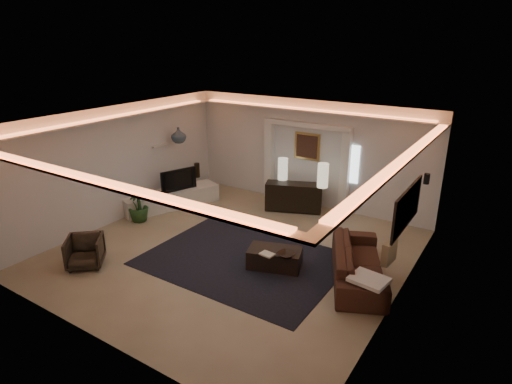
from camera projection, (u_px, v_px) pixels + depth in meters
The scene contains 33 objects.
floor at pixel (234, 251), 9.44m from camera, with size 7.00×7.00×0.00m, color tan.
ceiling at pixel (231, 120), 8.45m from camera, with size 7.00×7.00×0.00m, color white.
wall_back at pixel (307, 153), 11.71m from camera, with size 7.00×7.00×0.00m, color silver.
wall_front at pixel (90, 258), 6.18m from camera, with size 7.00×7.00×0.00m, color silver.
wall_left at pixel (119, 164), 10.72m from camera, with size 7.00×7.00×0.00m, color silver.
wall_right at pixel (402, 228), 7.16m from camera, with size 7.00×7.00×0.00m, color silver.
cove_soffit at pixel (231, 134), 8.54m from camera, with size 7.00×7.00×0.04m, color silver.
daylight_slit at pixel (354, 165), 11.04m from camera, with size 0.25×0.03×1.00m, color white.
area_rug at pixel (243, 260), 9.07m from camera, with size 4.00×3.00×0.01m, color black.
pilaster_left at pixel (269, 160), 12.33m from camera, with size 0.22×0.20×2.20m, color silver.
pilaster_right at pixel (345, 173), 11.16m from camera, with size 0.22×0.20×2.20m, color silver.
alcove_header at pixel (307, 125), 11.35m from camera, with size 2.52×0.20×0.12m, color silver.
painting_frame at pixel (307, 146), 11.61m from camera, with size 0.74×0.04×0.74m, color tan.
painting_canvas at pixel (307, 147), 11.59m from camera, with size 0.62×0.02×0.62m, color #4C2D1E.
art_panel_frame at pixel (407, 208), 7.33m from camera, with size 0.04×1.64×0.74m, color black.
art_panel_gold at pixel (406, 207), 7.34m from camera, with size 0.02×1.50×0.62m, color tan.
wall_sconce at pixel (427, 179), 8.88m from camera, with size 0.12×0.12×0.22m, color black.
wall_niche at pixel (160, 145), 11.73m from camera, with size 0.10×0.55×0.04m, color silver.
console at pixel (294, 197), 11.52m from camera, with size 1.50×0.47×0.75m, color black.
lamp_left at pixel (283, 168), 11.62m from camera, with size 0.27×0.27×0.60m, color beige.
lamp_right at pixel (323, 175), 11.02m from camera, with size 0.28×0.28×0.63m, color beige.
media_ledge at pixel (171, 199), 11.83m from camera, with size 0.67×2.66×0.50m, color beige.
tv at pixel (177, 180), 11.75m from camera, with size 0.14×1.05×0.60m, color black.
figurine at pixel (197, 172), 12.83m from camera, with size 0.16×0.16×0.43m, color black.
ginger_jar at pixel (179, 135), 11.85m from camera, with size 0.41×0.41×0.43m, color slate.
plant at pixel (138, 205), 10.86m from camera, with size 0.50×0.50×0.89m, color #22421A.
sofa at pixel (358, 263), 8.27m from camera, with size 0.92×2.35×0.69m, color brown.
throw_blanket at pixel (369, 280), 7.32m from camera, with size 0.61×0.50×0.07m, color white.
throw_pillow at pixel (389, 252), 8.25m from camera, with size 0.14×0.45×0.45m, color #957D56.
coffee_table at pixel (275, 258), 8.74m from camera, with size 1.07×0.58×0.40m, color black.
bowl at pixel (286, 254), 8.36m from camera, with size 0.34×0.34×0.08m, color black.
magazine at pixel (267, 254), 8.43m from camera, with size 0.28×0.20×0.03m, color beige.
armchair at pixel (85, 252), 8.75m from camera, with size 0.69×0.71×0.64m, color black.
Camera 1 is at (4.98, -6.81, 4.46)m, focal length 30.11 mm.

